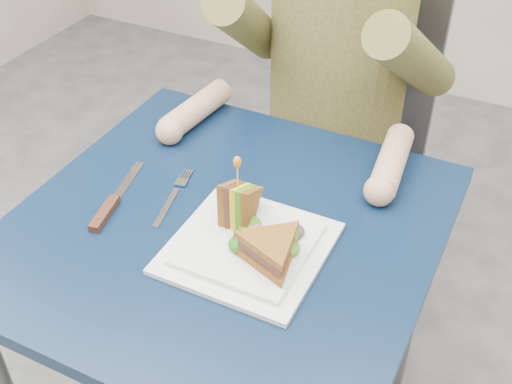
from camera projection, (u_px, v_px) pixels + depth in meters
The scene contains 12 objects.
table at pixel (225, 255), 1.22m from camera, with size 0.75×0.75×0.73m.
chair at pixel (343, 131), 1.76m from camera, with size 0.42×0.40×0.93m.
diner at pixel (340, 16), 1.45m from camera, with size 0.54×0.59×0.74m.
plate at pixel (248, 246), 1.11m from camera, with size 0.26×0.26×0.02m.
sandwich_flat at pixel (271, 250), 1.05m from camera, with size 0.17×0.17×0.05m.
sandwich_upright at pixel (238, 205), 1.13m from camera, with size 0.08×0.13×0.13m.
fork at pixel (172, 198), 1.22m from camera, with size 0.05×0.18×0.01m.
knife at pixel (109, 207), 1.20m from camera, with size 0.07×0.22×0.02m.
toothpick at pixel (238, 175), 1.09m from camera, with size 0.00×0.00×0.06m, color tan.
toothpick_frill at pixel (237, 162), 1.07m from camera, with size 0.01×0.01×0.02m, color orange.
lettuce_spill at pixel (253, 235), 1.10m from camera, with size 0.15×0.13×0.02m, color #337A14, non-canonical shape.
onion_ring at pixel (257, 236), 1.09m from camera, with size 0.04×0.04×0.01m, color #9E4C7A.
Camera 1 is at (0.44, -0.76, 1.50)m, focal length 45.00 mm.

